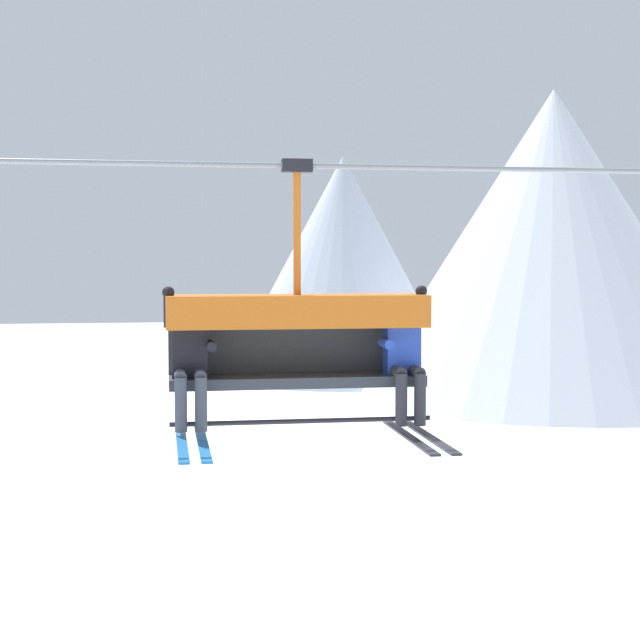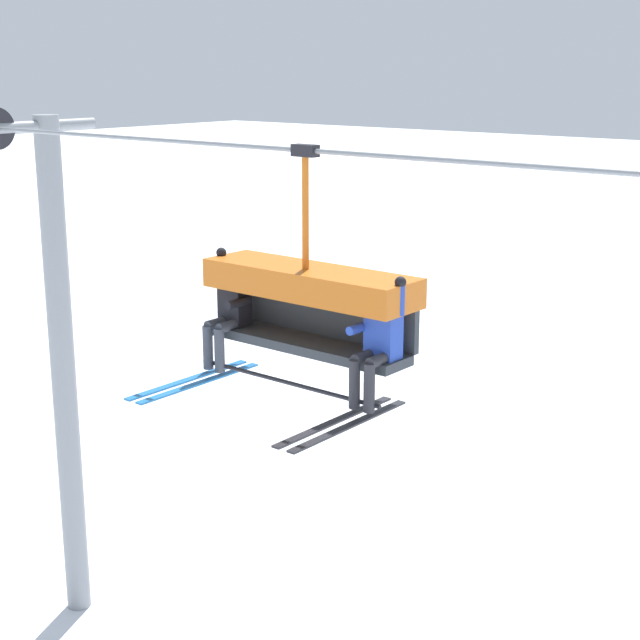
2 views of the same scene
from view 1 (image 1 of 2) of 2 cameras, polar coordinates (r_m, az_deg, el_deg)
The scene contains 6 objects.
mountain_peak_west at distance 56.18m, azimuth 1.33°, elevation 3.08°, with size 13.59×13.59×12.63m.
mountain_peak_central at distance 49.21m, azimuth 13.34°, elevation 4.32°, with size 18.80×18.80×14.96m.
lift_cable at distance 9.46m, azimuth 8.05°, elevation 8.73°, with size 15.78×0.05×0.05m.
chairlift_chair at distance 9.17m, azimuth -1.40°, elevation -0.35°, with size 2.42×0.74×2.40m.
skier_black at distance 8.90m, azimuth -7.60°, elevation -2.25°, with size 0.48×1.70×1.34m.
skier_blue at distance 9.18m, azimuth 4.99°, elevation -2.07°, with size 0.48×1.70×1.34m.
Camera 1 is at (-2.64, -9.80, 6.52)m, focal length 55.00 mm.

